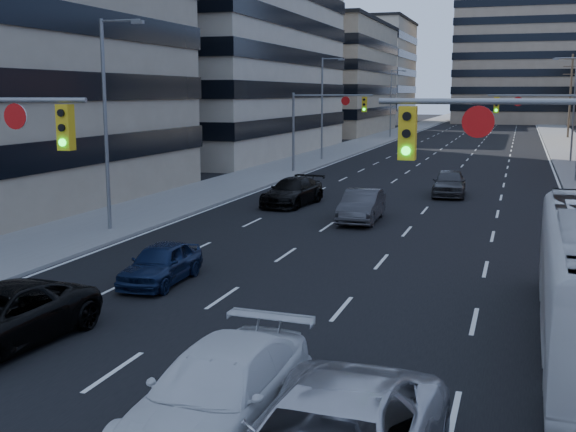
% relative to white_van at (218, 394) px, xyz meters
% --- Properties ---
extents(road_surface, '(18.00, 300.00, 0.02)m').
position_rel_white_van_xyz_m(road_surface, '(-1.51, 125.98, -0.77)').
color(road_surface, black).
rests_on(road_surface, ground).
extents(sidewalk_left, '(5.00, 300.00, 0.15)m').
position_rel_white_van_xyz_m(sidewalk_left, '(-13.01, 125.98, -0.70)').
color(sidewalk_left, slate).
rests_on(sidewalk_left, ground).
extents(sidewalk_right, '(5.00, 300.00, 0.15)m').
position_rel_white_van_xyz_m(sidewalk_right, '(9.99, 125.98, -0.70)').
color(sidewalk_right, slate).
rests_on(sidewalk_right, ground).
extents(office_left_mid, '(26.00, 34.00, 28.00)m').
position_rel_white_van_xyz_m(office_left_mid, '(-28.51, 55.98, 13.22)').
color(office_left_mid, '#ADA089').
rests_on(office_left_mid, ground).
extents(office_left_far, '(20.00, 30.00, 16.00)m').
position_rel_white_van_xyz_m(office_left_far, '(-25.51, 95.98, 7.22)').
color(office_left_far, gray).
rests_on(office_left_far, ground).
extents(bg_block_left, '(24.00, 24.00, 20.00)m').
position_rel_white_van_xyz_m(bg_block_left, '(-29.51, 135.98, 9.22)').
color(bg_block_left, '#ADA089').
rests_on(bg_block_left, ground).
extents(signal_far_left, '(6.09, 0.33, 6.00)m').
position_rel_white_van_xyz_m(signal_far_left, '(-9.20, 40.97, 3.52)').
color(signal_far_left, slate).
rests_on(signal_far_left, ground).
extents(signal_far_right, '(6.09, 0.33, 6.00)m').
position_rel_white_van_xyz_m(signal_far_right, '(6.17, 40.97, 3.52)').
color(signal_far_right, slate).
rests_on(signal_far_right, ground).
extents(utility_pole_distant, '(2.20, 0.28, 11.00)m').
position_rel_white_van_xyz_m(utility_pole_distant, '(10.69, 91.98, 5.00)').
color(utility_pole_distant, '#4C3D2D').
rests_on(utility_pole_distant, ground).
extents(streetlight_left_near, '(2.03, 0.22, 9.00)m').
position_rel_white_van_xyz_m(streetlight_left_near, '(-11.85, 15.98, 4.28)').
color(streetlight_left_near, slate).
rests_on(streetlight_left_near, ground).
extents(streetlight_left_mid, '(2.03, 0.22, 9.00)m').
position_rel_white_van_xyz_m(streetlight_left_mid, '(-11.85, 50.98, 4.28)').
color(streetlight_left_mid, slate).
rests_on(streetlight_left_mid, ground).
extents(streetlight_left_far, '(2.03, 0.22, 9.00)m').
position_rel_white_van_xyz_m(streetlight_left_far, '(-11.85, 85.98, 4.28)').
color(streetlight_left_far, slate).
rests_on(streetlight_left_far, ground).
extents(streetlight_right_far, '(2.03, 0.22, 9.00)m').
position_rel_white_van_xyz_m(streetlight_right_far, '(8.83, 55.98, 4.28)').
color(streetlight_right_far, slate).
rests_on(streetlight_right_far, ground).
extents(white_van, '(2.40, 5.44, 1.55)m').
position_rel_white_van_xyz_m(white_van, '(0.00, 0.00, 0.00)').
color(white_van, silver).
rests_on(white_van, ground).
extents(sedan_blue, '(1.67, 3.89, 1.31)m').
position_rel_white_van_xyz_m(sedan_blue, '(-5.82, 8.94, -0.12)').
color(sedan_blue, '#0E1A38').
rests_on(sedan_blue, ground).
extents(sedan_grey_center, '(1.73, 4.61, 1.50)m').
position_rel_white_van_xyz_m(sedan_grey_center, '(-2.13, 21.82, -0.02)').
color(sedan_grey_center, '#363639').
rests_on(sedan_grey_center, ground).
extents(sedan_black_far, '(2.63, 5.26, 1.47)m').
position_rel_white_van_xyz_m(sedan_black_far, '(-6.71, 25.59, -0.04)').
color(sedan_black_far, black).
rests_on(sedan_black_far, ground).
extents(sedan_grey_right, '(2.12, 4.71, 1.57)m').
position_rel_white_van_xyz_m(sedan_grey_right, '(0.95, 31.78, 0.01)').
color(sedan_grey_right, '#363739').
rests_on(sedan_grey_right, ground).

